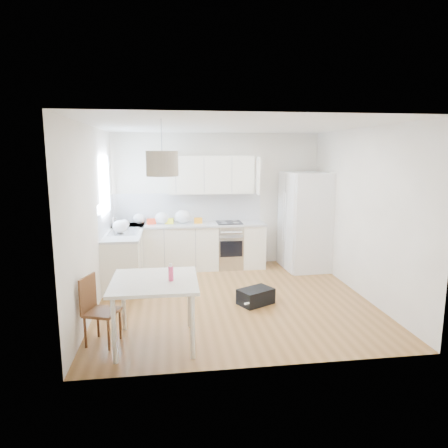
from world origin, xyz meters
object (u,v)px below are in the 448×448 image
Objects in this scene: gym_bag at (256,296)px; dining_table at (155,287)px; refrigerator at (306,221)px; dining_chair at (102,311)px.

dining_table is at bearing -171.57° from gym_bag.
dining_table is at bearing -137.60° from refrigerator.
refrigerator is 4.09m from dining_table.
dining_table reaches higher than gym_bag.
dining_chair reaches higher than dining_table.
refrigerator is at bearing 45.72° from dining_table.
dining_chair is (-0.64, 0.08, -0.29)m from dining_table.
dining_table is 1.22× the size of dining_chair.
refrigerator reaches higher than gym_bag.
dining_chair is 2.38m from gym_bag.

